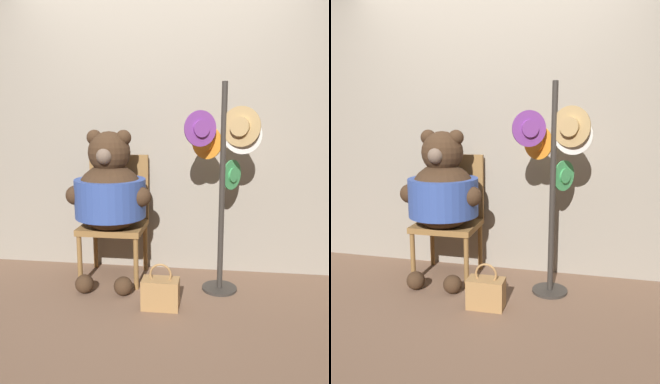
% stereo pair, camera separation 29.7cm
% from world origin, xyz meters
% --- Properties ---
extents(ground_plane, '(14.00, 14.00, 0.00)m').
position_xyz_m(ground_plane, '(0.00, 0.00, 0.00)').
color(ground_plane, brown).
extents(wall_back, '(8.00, 0.10, 2.71)m').
position_xyz_m(wall_back, '(0.00, 0.65, 1.36)').
color(wall_back, gray).
rests_on(wall_back, ground_plane).
extents(chair, '(0.53, 0.47, 1.05)m').
position_xyz_m(chair, '(-0.35, 0.41, 0.56)').
color(chair, olive).
rests_on(chair, ground_plane).
extents(teddy_bear, '(0.70, 0.62, 1.28)m').
position_xyz_m(teddy_bear, '(-0.35, 0.24, 0.76)').
color(teddy_bear, '#3D2819').
rests_on(teddy_bear, ground_plane).
extents(hat_display_rack, '(0.57, 0.38, 1.63)m').
position_xyz_m(hat_display_rack, '(0.56, 0.18, 0.99)').
color(hat_display_rack, '#332D28').
rests_on(hat_display_rack, ground_plane).
extents(handbag_on_ground, '(0.27, 0.15, 0.34)m').
position_xyz_m(handbag_on_ground, '(0.12, -0.18, 0.12)').
color(handbag_on_ground, '#A87A47').
rests_on(handbag_on_ground, ground_plane).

